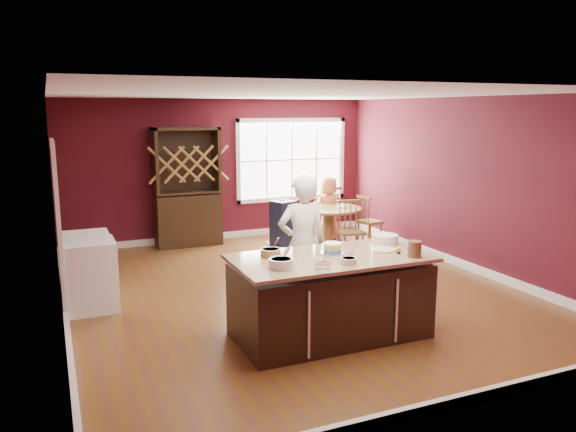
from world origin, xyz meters
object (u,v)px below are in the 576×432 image
Objects in this scene: kitchen_island at (330,298)px; dryer at (88,264)px; baker at (302,245)px; chair_north at (328,211)px; dining_table at (329,219)px; layer_cake at (332,248)px; washer at (91,276)px; hutch at (187,187)px; chair_south at (351,229)px; seated_woman at (328,209)px; chair_east at (370,219)px; high_chair at (283,223)px; toddler at (283,204)px.

dryer is (-2.38, 2.56, -0.01)m from kitchen_island.
baker is at bearing 88.22° from kitchen_island.
dining_table is at bearing 31.12° from chair_north.
layer_cake is 0.33× the size of washer.
chair_south is at bearing -40.78° from hutch.
seated_woman is 5.00m from washer.
washer is (-5.09, -1.68, -0.02)m from chair_east.
dining_table is 0.69× the size of baker.
dryer is (-4.23, -1.06, -0.10)m from dining_table.
chair_north is (0.41, 0.83, -0.02)m from dining_table.
baker is at bearing -24.86° from washer.
chair_north is at bearing 63.36° from layer_cake.
seated_woman is (2.10, 4.13, 0.18)m from kitchen_island.
dining_table is 4.08× the size of layer_cake.
dining_table is 0.93m from chair_north.
dryer is (0.00, 0.64, -0.02)m from washer.
chair_south is at bearing 12.32° from washer.
baker is at bearing -125.90° from high_chair.
washer is at bearing -90.00° from dryer.
chair_north is at bearing 17.72° from chair_east.
hutch reaches higher than chair_north.
hutch is at bearing 150.17° from toddler.
hutch is 2.54× the size of dryer.
baker is 3.38m from high_chair.
chair_north is 5.01m from dryer.
baker is 1.69× the size of chair_north.
kitchen_island reaches higher than dryer.
hutch is at bearing -41.19° from chair_north.
chair_south is at bearing 121.78° from chair_east.
layer_cake is at bearing -122.02° from high_chair.
kitchen_island is at bearing -38.82° from washer.
kitchen_island is at bearing -105.43° from toddler.
chair_south is 0.45× the size of hutch.
hutch is (-1.56, 0.88, 0.64)m from high_chair.
layer_cake is at bearing 49.95° from seated_woman.
dryer is (-3.49, -1.42, -0.02)m from high_chair.
high_chair is (-0.75, 0.36, -0.08)m from dining_table.
hutch is at bearing 56.72° from washer.
chair_south reaches higher than toddler.
high_chair is at bearing -4.72° from seated_woman.
kitchen_island is 4.64m from seated_woman.
chair_south is (-0.83, -0.75, 0.03)m from chair_east.
hutch is 3.08m from dryer.
seated_woman is 1.02m from high_chair.
kitchen_island is 3.41m from chair_south.
chair_east is (0.86, -0.02, -0.06)m from dining_table.
seated_woman is 1.44× the size of dryer.
chair_east is 1.65m from high_chair.
dining_table is 1.16× the size of chair_north.
dryer is at bearing 135.03° from layer_cake.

